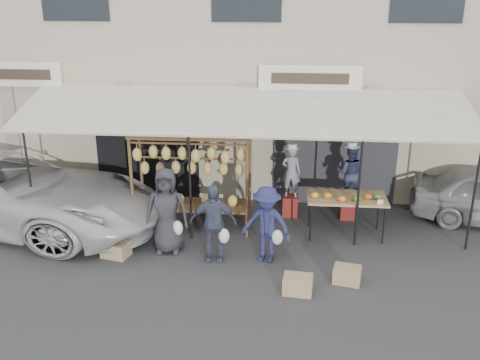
% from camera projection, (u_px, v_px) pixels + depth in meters
% --- Properties ---
extents(ground_plane, '(90.00, 90.00, 0.00)m').
position_uv_depth(ground_plane, '(232.00, 266.00, 10.51)').
color(ground_plane, '#2D2D30').
extents(shophouse, '(24.00, 6.15, 7.30)m').
position_uv_depth(shophouse, '(254.00, 42.00, 15.32)').
color(shophouse, tan).
rests_on(shophouse, ground_plane).
extents(awning, '(10.00, 2.35, 2.92)m').
position_uv_depth(awning, '(242.00, 112.00, 11.75)').
color(awning, silver).
rests_on(awning, ground_plane).
extents(banana_rack, '(2.60, 0.90, 2.24)m').
position_uv_depth(banana_rack, '(191.00, 163.00, 11.63)').
color(banana_rack, '#503219').
rests_on(banana_rack, ground_plane).
extents(produce_table, '(1.70, 0.90, 1.04)m').
position_uv_depth(produce_table, '(347.00, 199.00, 11.52)').
color(produce_table, tan).
rests_on(produce_table, ground_plane).
extents(vendor_left, '(0.48, 0.34, 1.22)m').
position_uv_depth(vendor_left, '(291.00, 172.00, 12.44)').
color(vendor_left, gray).
rests_on(vendor_left, stool_left).
extents(vendor_right, '(0.74, 0.63, 1.34)m').
position_uv_depth(vendor_right, '(350.00, 173.00, 12.28)').
color(vendor_right, '#2E3554').
rests_on(vendor_right, stool_right).
extents(customer_left, '(0.91, 0.62, 1.80)m').
position_uv_depth(customer_left, '(167.00, 211.00, 10.83)').
color(customer_left, '#2A2930').
rests_on(customer_left, ground_plane).
extents(customer_mid, '(0.95, 0.43, 1.60)m').
position_uv_depth(customer_mid, '(213.00, 223.00, 10.52)').
color(customer_mid, '#404A5E').
rests_on(customer_mid, ground_plane).
extents(customer_right, '(1.15, 0.86, 1.58)m').
position_uv_depth(customer_right, '(266.00, 225.00, 10.47)').
color(customer_right, '#22264F').
rests_on(customer_right, ground_plane).
extents(stool_left, '(0.43, 0.43, 0.50)m').
position_uv_depth(stool_left, '(290.00, 206.00, 12.74)').
color(stool_left, maroon).
rests_on(stool_left, ground_plane).
extents(stool_right, '(0.40, 0.40, 0.46)m').
position_uv_depth(stool_right, '(347.00, 209.00, 12.60)').
color(stool_right, maroon).
rests_on(stool_right, ground_plane).
extents(crate_near_a, '(0.56, 0.45, 0.31)m').
position_uv_depth(crate_near_a, '(298.00, 285.00, 9.59)').
color(crate_near_a, tan).
rests_on(crate_near_a, ground_plane).
extents(crate_near_b, '(0.57, 0.48, 0.30)m').
position_uv_depth(crate_near_b, '(347.00, 275.00, 9.92)').
color(crate_near_b, tan).
rests_on(crate_near_b, ground_plane).
extents(crate_far, '(0.60, 0.51, 0.32)m').
position_uv_depth(crate_far, '(116.00, 249.00, 10.87)').
color(crate_far, tan).
rests_on(crate_far, ground_plane).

